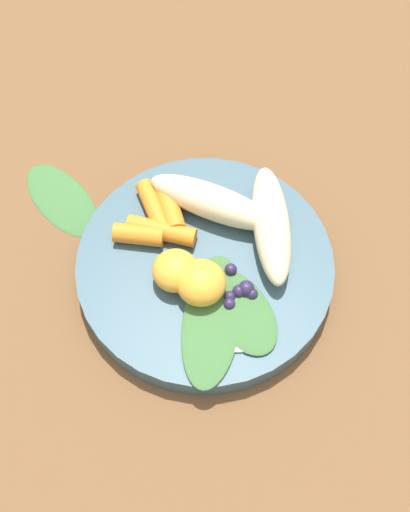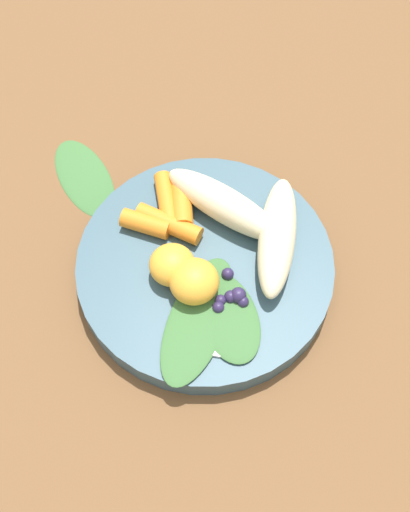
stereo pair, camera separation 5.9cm
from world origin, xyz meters
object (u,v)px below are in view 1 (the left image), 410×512
object	(u,v)px
banana_peeled_right	(271,224)
orange_segment_near	(201,283)
banana_peeled_left	(212,202)
bowl	(205,267)
kale_leaf_stray	(62,199)

from	to	relation	value
banana_peeled_right	orange_segment_near	xyz separation A→B (m)	(0.07, 0.05, -0.00)
banana_peeled_left	banana_peeled_right	size ratio (longest dim) A/B	1.00
bowl	orange_segment_near	bearing A→B (deg)	77.71
banana_peeled_left	orange_segment_near	size ratio (longest dim) A/B	2.86
orange_segment_near	banana_peeled_right	bearing A→B (deg)	-142.85
banana_peeled_left	kale_leaf_stray	size ratio (longest dim) A/B	1.17
banana_peeled_left	kale_leaf_stray	world-z (taller)	banana_peeled_left
banana_peeled_right	orange_segment_near	bearing A→B (deg)	129.86
orange_segment_near	kale_leaf_stray	world-z (taller)	orange_segment_near
bowl	kale_leaf_stray	distance (m)	0.17
banana_peeled_left	bowl	bearing A→B (deg)	106.77
banana_peeled_left	banana_peeled_right	distance (m)	0.06
banana_peeled_left	orange_segment_near	xyz separation A→B (m)	(0.02, 0.08, -0.00)
orange_segment_near	kale_leaf_stray	size ratio (longest dim) A/B	0.41
bowl	kale_leaf_stray	size ratio (longest dim) A/B	2.20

